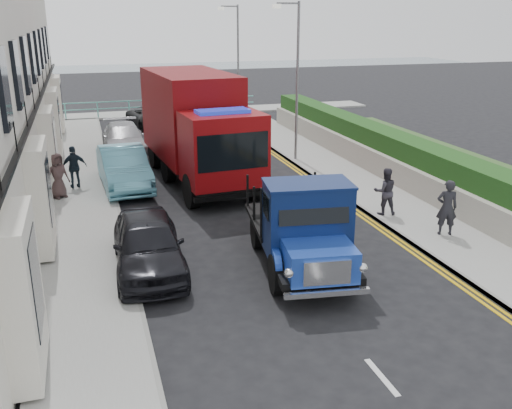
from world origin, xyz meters
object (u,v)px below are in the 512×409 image
Objects in this scene: lamp_mid at (295,73)px; parked_car_front at (148,244)px; lamp_far at (236,57)px; bedford_lorry at (305,234)px; pedestrian_east_near at (447,207)px; red_lorry at (197,125)px.

lamp_mid reaches higher than parked_car_front.
bedford_lorry is (-3.95, -21.44, -2.84)m from lamp_far.
lamp_far reaches higher than pedestrian_east_near.
parked_car_front is 8.86m from pedestrian_east_near.
lamp_far reaches higher than parked_car_front.
bedford_lorry is 4.11m from parked_car_front.
lamp_far is 21.69m from parked_car_front.
pedestrian_east_near is at bearing -59.80° from red_lorry.
red_lorry is at bearing 102.95° from bedford_lorry.
red_lorry is (-0.87, 9.57, 1.12)m from bedford_lorry.
lamp_far reaches higher than bedford_lorry.
parked_car_front is at bearing -127.91° from lamp_mid.
pedestrian_east_near is (5.02, 1.19, -0.18)m from bedford_lorry.
lamp_far is at bearing 87.33° from bedford_lorry.
red_lorry is (-4.82, -1.87, -1.72)m from lamp_mid.
lamp_mid is 1.59× the size of parked_car_front.
bedford_lorry reaches higher than pedestrian_east_near.
red_lorry is at bearing 72.32° from parked_car_front.
lamp_mid is at bearing 78.72° from bedford_lorry.
lamp_mid is at bearing 54.45° from parked_car_front.
red_lorry reaches higher than pedestrian_east_near.
lamp_mid reaches higher than bedford_lorry.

